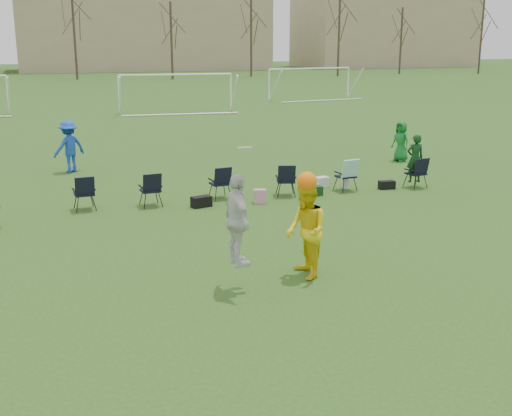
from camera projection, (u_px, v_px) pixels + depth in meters
name	position (u px, v px, depth m)	size (l,w,h in m)	color
ground	(319.00, 303.00, 11.42)	(260.00, 260.00, 0.00)	#2A4C17
fielder_blue	(69.00, 147.00, 22.54)	(1.18, 0.68, 1.82)	#1741B1
fielder_green_far	(401.00, 141.00, 24.64)	(0.76, 0.49, 1.55)	#136B26
center_contest	(283.00, 226.00, 12.14)	(2.08, 1.25, 2.73)	silver
sideline_setup	(280.00, 179.00, 19.15)	(10.84, 1.71, 1.68)	#0F3715
goal_mid	(176.00, 82.00, 41.53)	(7.40, 0.63, 2.46)	white
goal_right	(310.00, 75.00, 50.71)	(7.35, 1.14, 2.46)	white
tree_line	(77.00, 36.00, 74.31)	(110.28, 3.28, 11.40)	#382B21
building_row	(110.00, 31.00, 100.07)	(126.00, 16.00, 13.00)	tan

